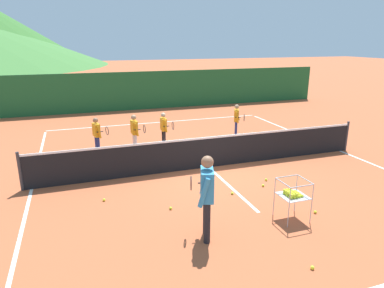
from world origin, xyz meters
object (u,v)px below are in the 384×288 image
at_px(tennis_ball_5, 171,208).
at_px(tennis_ball_6, 104,200).
at_px(tennis_ball_4, 266,180).
at_px(tennis_ball_8, 315,212).
at_px(student_2, 164,127).
at_px(tennis_ball_0, 312,268).
at_px(tennis_ball_2, 232,193).
at_px(tennis_net, 209,152).
at_px(student_3, 237,118).
at_px(student_1, 135,130).
at_px(tennis_ball_7, 263,185).
at_px(student_0, 97,132).
at_px(ball_cart, 292,194).
at_px(instructor, 206,190).

bearing_deg(tennis_ball_5, tennis_ball_6, 146.21).
relative_size(tennis_ball_4, tennis_ball_8, 1.00).
relative_size(student_2, tennis_ball_0, 18.76).
bearing_deg(tennis_ball_2, tennis_net, 85.62).
relative_size(student_2, tennis_ball_5, 18.76).
relative_size(tennis_ball_0, tennis_ball_5, 1.00).
xyz_separation_m(student_3, tennis_ball_5, (-4.20, -5.18, -0.76)).
bearing_deg(student_1, tennis_ball_6, -111.58).
distance_m(tennis_ball_4, tennis_ball_7, 0.43).
bearing_deg(tennis_ball_6, tennis_ball_0, -50.90).
distance_m(student_2, student_3, 3.12).
xyz_separation_m(student_0, ball_cart, (3.60, -6.02, -0.17)).
bearing_deg(student_0, tennis_ball_2, -56.68).
distance_m(instructor, student_1, 5.92).
relative_size(instructor, tennis_ball_8, 25.17).
bearing_deg(tennis_net, tennis_ball_2, -94.38).
relative_size(student_3, tennis_ball_8, 19.40).
distance_m(tennis_net, tennis_ball_4, 1.94).
height_order(student_3, tennis_ball_0, student_3).
bearing_deg(tennis_ball_8, student_1, 117.67).
distance_m(student_3, tennis_ball_0, 8.47).
relative_size(tennis_net, student_0, 8.27).
bearing_deg(tennis_ball_4, tennis_ball_0, -109.16).
relative_size(student_0, student_3, 0.96).
height_order(tennis_ball_0, tennis_ball_5, same).
height_order(student_3, tennis_ball_6, student_3).
relative_size(ball_cart, tennis_ball_7, 13.22).
bearing_deg(instructor, tennis_ball_4, 39.10).
height_order(tennis_net, student_1, student_1).
bearing_deg(tennis_ball_5, student_3, 50.96).
bearing_deg(tennis_ball_7, ball_cart, -100.70).
bearing_deg(student_1, student_0, 170.39).
height_order(student_1, tennis_ball_6, student_1).
height_order(tennis_net, tennis_ball_5, tennis_net).
bearing_deg(instructor, tennis_ball_7, 37.70).
distance_m(ball_cart, tennis_ball_5, 2.74).
xyz_separation_m(student_0, tennis_ball_7, (3.93, -4.30, -0.73)).
xyz_separation_m(tennis_net, tennis_ball_7, (0.83, -1.84, -0.47)).
bearing_deg(instructor, tennis_ball_0, -48.15).
distance_m(student_0, tennis_ball_2, 5.40).
distance_m(tennis_ball_0, tennis_ball_8, 2.12).
distance_m(student_3, tennis_ball_6, 7.07).
distance_m(tennis_ball_2, tennis_ball_7, 1.00).
distance_m(instructor, tennis_ball_2, 2.35).
bearing_deg(ball_cart, tennis_ball_5, 151.68).
xyz_separation_m(ball_cart, tennis_ball_8, (0.68, 0.03, -0.56)).
bearing_deg(tennis_ball_2, ball_cart, -66.80).
bearing_deg(tennis_ball_5, tennis_ball_4, 14.54).
bearing_deg(tennis_ball_5, tennis_ball_7, 9.45).
bearing_deg(tennis_ball_7, student_0, 132.41).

